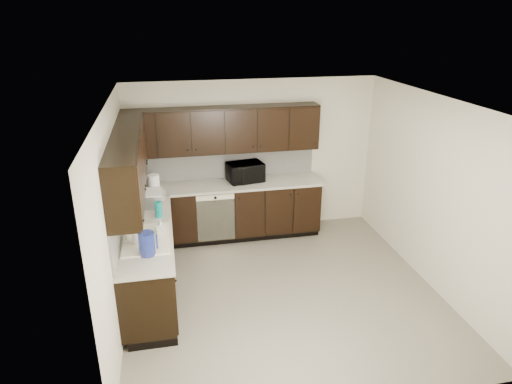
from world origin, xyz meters
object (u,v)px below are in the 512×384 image
sink (147,245)px  storage_bin (145,199)px  toaster_oven (143,183)px  blue_pitcher (147,244)px  microwave (245,172)px

sink → storage_bin: 1.10m
toaster_oven → blue_pitcher: blue_pitcher is taller
microwave → toaster_oven: microwave is taller
storage_bin → blue_pitcher: (0.06, -1.44, 0.04)m
microwave → storage_bin: size_ratio=1.17×
sink → toaster_oven: (-0.07, 1.72, 0.16)m
blue_pitcher → storage_bin: bearing=86.1°
storage_bin → blue_pitcher: size_ratio=1.73×
microwave → storage_bin: microwave is taller
microwave → storage_bin: (-1.54, -0.67, -0.06)m
toaster_oven → blue_pitcher: (0.09, -2.07, 0.03)m
sink → blue_pitcher: (0.02, -0.35, 0.19)m
storage_bin → blue_pitcher: blue_pitcher is taller
sink → blue_pitcher: 0.40m
sink → microwave: bearing=49.4°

